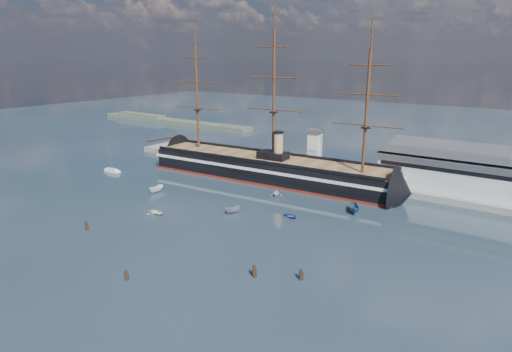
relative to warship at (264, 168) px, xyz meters
The scene contains 17 objects.
ground 22.70m from the warship, 63.54° to the right, with size 600.00×600.00×0.00m, color #1D2C36.
quay 25.89m from the warship, 38.72° to the left, with size 180.00×18.00×2.00m, color slate.
warehouse 70.95m from the warship, 16.40° to the left, with size 63.00×21.00×11.60m.
quay_tower 19.22m from the warship, 45.10° to the left, with size 5.00×5.00×15.00m.
shoreline 149.48m from the warship, 149.88° to the left, with size 120.00×10.00×4.00m.
warship is the anchor object (origin of this frame).
sailboat 57.41m from the warship, 154.51° to the right, with size 6.97×2.05×11.15m.
motorboat_a 38.11m from the warship, 121.26° to the right, with size 6.65×2.44×2.66m, color white.
motorboat_b 46.63m from the warship, 95.96° to the right, with size 3.40×1.36×1.59m, color silver.
motorboat_c 35.92m from the warship, 70.40° to the right, with size 5.81×2.13×2.32m, color gray.
motorboat_d 20.21m from the warship, 45.45° to the right, with size 6.55×2.84×2.40m, color beige.
motorboat_e 38.39m from the warship, 45.84° to the right, with size 2.62×1.05×1.22m, color navy.
motorboat_f 42.16m from the warship, 20.16° to the right, with size 7.24×2.65×2.89m, color #2D547F.
piling_near_left 64.78m from the warship, 99.95° to the right, with size 0.64×0.64×3.14m, color black.
piling_near_mid 76.40m from the warship, 77.15° to the right, with size 0.64×0.64×2.73m, color black.
piling_near_right 70.01m from the warship, 58.25° to the right, with size 0.64×0.64×3.23m, color black.
piling_far_right 71.31m from the warship, 50.89° to the right, with size 0.64×0.64×2.96m, color black.
Camera 1 is at (69.81, -61.54, 41.92)m, focal length 30.00 mm.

